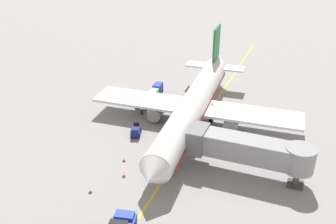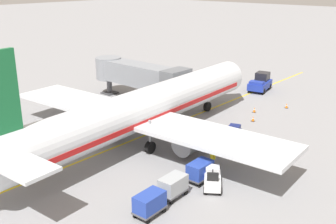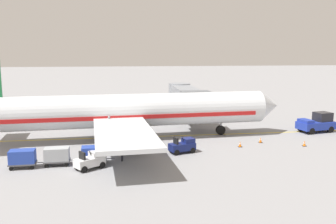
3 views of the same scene
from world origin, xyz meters
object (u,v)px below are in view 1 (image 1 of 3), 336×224
Objects in this scene: parked_airliner at (194,106)px; safety_cone_nose_right at (124,159)px; baggage_cart_third_in_train at (158,87)px; baggage_cart_front at (145,102)px; safety_cone_nose_left at (90,190)px; baggage_tug_lead at (138,101)px; jet_bridge at (249,149)px; baggage_tug_trailing at (136,131)px; baggage_cart_second_in_train at (153,94)px; ground_crew_wing_walker at (142,109)px; safety_cone_wing_tip at (124,175)px.

safety_cone_nose_right is (5.05, 11.87, -2.90)m from parked_airliner.
safety_cone_nose_right is at bearing 101.48° from baggage_cart_third_in_train.
safety_cone_nose_right is at bearing 104.61° from baggage_cart_front.
safety_cone_nose_left is at bearing 73.02° from parked_airliner.
baggage_tug_lead is at bearing -70.95° from safety_cone_nose_right.
jet_bridge reaches higher than baggage_tug_trailing.
baggage_tug_trailing is (16.01, -3.34, -2.74)m from jet_bridge.
baggage_tug_trailing reaches higher than baggage_cart_second_in_train.
baggage_cart_front is 3.15m from baggage_cart_second_in_train.
baggage_cart_front is at bearing -75.39° from safety_cone_nose_right.
ground_crew_wing_walker reaches higher than safety_cone_nose_left.
jet_bridge reaches higher than baggage_tug_lead.
safety_cone_nose_left is at bearing 93.29° from baggage_tug_trailing.
baggage_tug_trailing is at bearing -11.77° from jet_bridge.
jet_bridge is at bearing 141.08° from baggage_cart_second_in_train.
safety_cone_wing_tip is at bearing 103.51° from baggage_cart_third_in_train.
baggage_cart_second_in_train reaches higher than safety_cone_nose_right.
baggage_tug_lead reaches higher than baggage_cart_front.
baggage_cart_second_in_train is at bearing -90.23° from baggage_cart_front.
baggage_cart_second_in_train is (18.44, -14.89, -2.51)m from jet_bridge.
baggage_tug_lead is 4.63× the size of safety_cone_nose_right.
parked_airliner is 63.29× the size of safety_cone_wing_tip.
ground_crew_wing_walker reaches higher than baggage_tug_trailing.
baggage_tug_lead is (19.76, -11.94, -2.74)m from jet_bridge.
safety_cone_nose_right and safety_cone_wing_tip have the same top height.
safety_cone_wing_tip is (-5.26, 20.65, -0.66)m from baggage_cart_second_in_train.
parked_airliner reaches higher than baggage_tug_lead.
safety_cone_wing_tip is (-6.59, 17.70, -0.42)m from baggage_tug_lead.
baggage_cart_front is at bearing -77.29° from ground_crew_wing_walker.
parked_airliner is 63.29× the size of safety_cone_nose_left.
jet_bridge is 15.25m from safety_cone_nose_right.
baggage_cart_front is 1.00× the size of baggage_cart_second_in_train.
baggage_tug_trailing is at bearing 40.88° from parked_airliner.
ground_crew_wing_walker is (8.33, -0.36, -2.23)m from parked_airliner.
ground_crew_wing_walker is at bearing 124.96° from baggage_tug_lead.
baggage_tug_lead is (10.20, -3.03, -2.47)m from parked_airliner.
jet_bridge is 14.72m from safety_cone_wing_tip.
baggage_tug_trailing is 8.75m from baggage_cart_front.
baggage_cart_third_in_train reaches higher than safety_cone_nose_left.
jet_bridge is 20.30m from ground_crew_wing_walker.
baggage_tug_lead is at bearing -8.85° from baggage_cart_front.
ground_crew_wing_walker reaches higher than baggage_cart_third_in_train.
parked_airliner is 12.75× the size of baggage_cart_front.
parked_airliner reaches higher than baggage_cart_front.
safety_cone_wing_tip is at bearing 106.77° from baggage_cart_front.
baggage_cart_front and baggage_cart_third_in_train have the same top height.
baggage_cart_second_in_train is at bearing -82.64° from safety_cone_nose_left.
safety_cone_wing_tip is (-2.83, 9.09, -0.42)m from baggage_tug_trailing.
safety_cone_nose_right is (-5.14, 14.90, -0.42)m from baggage_tug_lead.
baggage_cart_front is 15.20m from safety_cone_nose_right.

